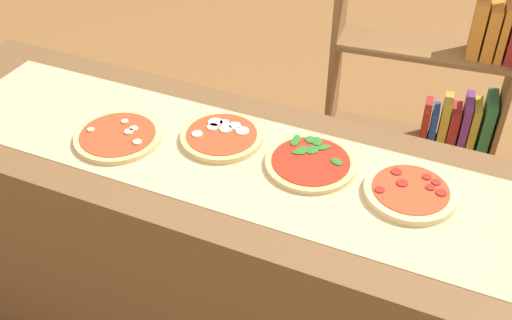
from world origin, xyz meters
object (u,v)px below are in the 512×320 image
object	(u,v)px
pizza_mushroom_0	(118,136)
bookshelf	(436,111)
pizza_spinach_2	(311,162)
pizza_pepperoni_3	(410,192)
pizza_mozzarella_1	(222,136)

from	to	relation	value
pizza_mushroom_0	bookshelf	distance (m)	1.39
pizza_spinach_2	pizza_pepperoni_3	world-z (taller)	pizza_pepperoni_3
pizza_mozzarella_1	bookshelf	world-z (taller)	bookshelf
pizza_pepperoni_3	bookshelf	size ratio (longest dim) A/B	0.20
bookshelf	pizza_spinach_2	bearing A→B (deg)	-106.00
pizza_spinach_2	bookshelf	bearing A→B (deg)	74.00
pizza_mushroom_0	pizza_pepperoni_3	distance (m)	0.93
pizza_spinach_2	bookshelf	world-z (taller)	bookshelf
pizza_mushroom_0	pizza_spinach_2	distance (m)	0.62
pizza_spinach_2	pizza_mozzarella_1	bearing A→B (deg)	178.28
pizza_mushroom_0	bookshelf	xyz separation A→B (m)	(0.87, 1.04, -0.30)
pizza_mozzarella_1	pizza_pepperoni_3	bearing A→B (deg)	-2.26
pizza_mushroom_0	pizza_mozzarella_1	bearing A→B (deg)	23.56
pizza_pepperoni_3	pizza_mushroom_0	bearing A→B (deg)	-173.23
pizza_mozzarella_1	bookshelf	size ratio (longest dim) A/B	0.20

